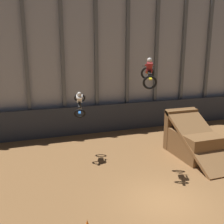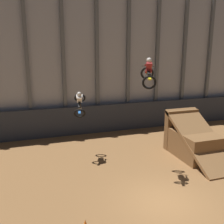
% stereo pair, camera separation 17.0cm
% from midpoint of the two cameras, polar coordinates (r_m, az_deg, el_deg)
% --- Properties ---
extents(ground_plane, '(60.00, 60.00, 0.00)m').
position_cam_midpoint_polar(ground_plane, '(13.26, 11.03, -18.66)').
color(ground_plane, olive).
extents(arena_back_wall, '(32.00, 0.40, 12.25)m').
position_cam_midpoint_polar(arena_back_wall, '(22.21, -3.77, 11.31)').
color(arena_back_wall, '#A3A8B2').
rests_on(arena_back_wall, ground_plane).
extents(lower_barrier, '(31.36, 0.20, 2.38)m').
position_cam_midpoint_polar(lower_barrier, '(22.33, -3.13, -1.51)').
color(lower_barrier, '#2D333D').
rests_on(lower_barrier, ground_plane).
extents(dirt_ramp, '(2.42, 5.17, 2.99)m').
position_cam_midpoint_polar(dirt_ramp, '(18.53, 16.68, -5.88)').
color(dirt_ramp, brown).
rests_on(dirt_ramp, ground_plane).
extents(rider_bike_left_air, '(1.10, 1.87, 1.70)m').
position_cam_midpoint_polar(rider_bike_left_air, '(16.45, -7.35, 1.95)').
color(rider_bike_left_air, black).
extents(rider_bike_right_air, '(1.27, 1.88, 1.61)m').
position_cam_midpoint_polar(rider_bike_right_air, '(13.96, 7.67, 8.28)').
color(rider_bike_right_air, black).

